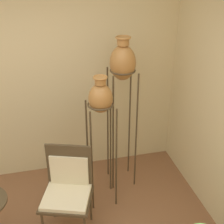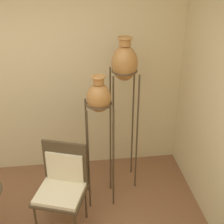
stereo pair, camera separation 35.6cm
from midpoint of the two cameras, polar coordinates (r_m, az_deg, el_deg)
The scene contains 4 objects.
wall_back at distance 4.03m, azimuth -17.49°, elevation 5.64°, with size 7.82×0.06×2.70m.
vase_stand_tall at distance 3.53m, azimuth -0.94°, elevation 8.28°, with size 0.31×0.31×1.94m.
vase_stand_medium at distance 3.31m, azimuth -5.17°, elevation 1.67°, with size 0.30×0.30×1.62m.
chair at distance 3.41m, azimuth -11.15°, elevation -13.25°, with size 0.63×0.59×0.99m.
Camera 1 is at (0.15, -1.79, 2.76)m, focal length 50.00 mm.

